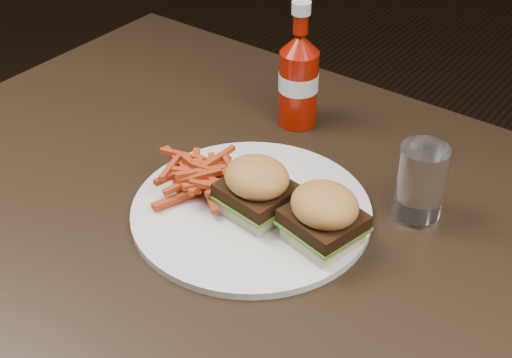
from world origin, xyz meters
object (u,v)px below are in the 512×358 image
Objects in this scene: dining_table at (278,239)px; plate at (251,211)px; ketchup_bottle at (298,88)px; tumbler at (421,181)px.

plate is at bearing 178.79° from dining_table.
tumbler is at bearing -21.51° from ketchup_bottle.
ketchup_bottle is (-0.08, 0.22, 0.06)m from plate.
ketchup_bottle is 1.22× the size of tumbler.
tumbler is (0.17, 0.12, 0.05)m from plate.
ketchup_bottle reaches higher than plate.
dining_table is at bearing -1.21° from plate.
tumbler is at bearing 44.29° from dining_table.
dining_table is 0.19m from tumbler.
ketchup_bottle is 0.27m from tumbler.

